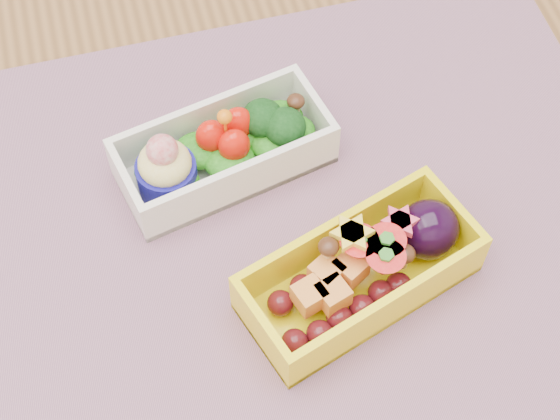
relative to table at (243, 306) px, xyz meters
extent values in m
cube|color=brown|center=(0.00, 0.00, 0.08)|extent=(1.20, 0.80, 0.04)
cube|color=gray|center=(0.02, -0.01, 0.10)|extent=(0.57, 0.44, 0.00)
cube|color=white|center=(0.01, 0.07, 0.12)|extent=(0.17, 0.10, 0.04)
ellipsoid|color=green|center=(0.01, 0.07, 0.12)|extent=(0.16, 0.09, 0.02)
cylinder|color=#16128B|center=(-0.04, 0.06, 0.12)|extent=(0.05, 0.05, 0.03)
sphere|color=red|center=(-0.04, 0.06, 0.16)|extent=(0.02, 0.02, 0.02)
ellipsoid|color=red|center=(0.00, 0.08, 0.14)|extent=(0.02, 0.02, 0.03)
ellipsoid|color=red|center=(0.01, 0.06, 0.14)|extent=(0.02, 0.02, 0.03)
ellipsoid|color=red|center=(0.02, 0.08, 0.14)|extent=(0.02, 0.02, 0.03)
sphere|color=orange|center=(0.01, 0.07, 0.16)|extent=(0.01, 0.01, 0.01)
ellipsoid|color=black|center=(0.04, 0.08, 0.14)|extent=(0.03, 0.03, 0.03)
ellipsoid|color=black|center=(0.05, 0.07, 0.14)|extent=(0.03, 0.03, 0.03)
ellipsoid|color=#3F2111|center=(0.07, 0.09, 0.14)|extent=(0.01, 0.01, 0.01)
cube|color=yellow|center=(0.07, -0.06, 0.12)|extent=(0.18, 0.12, 0.04)
ellipsoid|color=#4C0E13|center=(0.04, -0.07, 0.12)|extent=(0.10, 0.07, 0.02)
cube|color=orange|center=(0.05, -0.06, 0.13)|extent=(0.05, 0.05, 0.02)
cone|color=red|center=(0.07, -0.05, 0.14)|extent=(0.03, 0.03, 0.03)
cone|color=red|center=(0.09, -0.05, 0.14)|extent=(0.03, 0.03, 0.03)
cone|color=red|center=(0.09, -0.06, 0.14)|extent=(0.03, 0.03, 0.03)
cylinder|color=yellow|center=(0.07, -0.04, 0.15)|extent=(0.03, 0.03, 0.01)
cylinder|color=#E53F5B|center=(0.11, -0.04, 0.15)|extent=(0.03, 0.03, 0.01)
ellipsoid|color=#3F2111|center=(0.05, -0.04, 0.14)|extent=(0.01, 0.01, 0.01)
ellipsoid|color=#3F2111|center=(0.10, -0.06, 0.14)|extent=(0.01, 0.01, 0.01)
ellipsoid|color=black|center=(0.13, -0.04, 0.13)|extent=(0.04, 0.04, 0.05)
camera|label=1|loc=(-0.05, -0.32, 0.67)|focal=57.33mm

